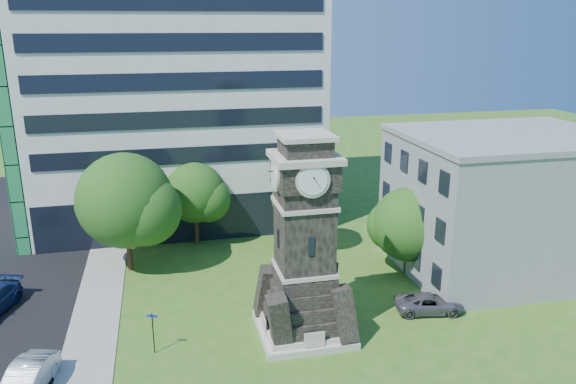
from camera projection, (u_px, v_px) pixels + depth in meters
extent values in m
plane|color=#33611B|center=(261.00, 356.00, 31.64)|extent=(160.00, 160.00, 0.00)
cube|color=gray|center=(93.00, 330.00, 34.25)|extent=(3.00, 70.00, 0.06)
cube|color=beige|center=(303.00, 329.00, 34.09)|extent=(5.40, 5.40, 0.40)
cube|color=beige|center=(304.00, 323.00, 33.99)|extent=(4.80, 4.80, 0.30)
cube|color=black|center=(304.00, 220.00, 32.08)|extent=(3.00, 3.00, 6.40)
cube|color=beige|center=(304.00, 268.00, 32.94)|extent=(3.25, 3.25, 0.25)
cube|color=beige|center=(305.00, 204.00, 31.79)|extent=(3.25, 3.25, 0.25)
cube|color=black|center=(311.00, 246.00, 30.95)|extent=(0.35, 0.08, 1.10)
cube|color=black|center=(305.00, 173.00, 31.27)|extent=(3.30, 3.30, 1.60)
cube|color=beige|center=(305.00, 157.00, 31.02)|extent=(3.70, 3.70, 0.35)
cylinder|color=white|center=(313.00, 181.00, 29.62)|extent=(1.56, 0.06, 1.56)
cylinder|color=white|center=(274.00, 175.00, 30.89)|extent=(0.06, 1.56, 1.56)
cube|color=black|center=(305.00, 147.00, 30.84)|extent=(2.60, 2.60, 0.90)
cube|color=beige|center=(305.00, 136.00, 30.67)|extent=(3.00, 3.00, 0.25)
cube|color=white|center=(175.00, 69.00, 51.23)|extent=(25.00, 15.00, 28.00)
cube|color=black|center=(187.00, 219.00, 47.96)|extent=(24.50, 0.80, 4.00)
cube|color=gray|center=(504.00, 205.00, 41.97)|extent=(15.00, 12.00, 10.00)
cube|color=gray|center=(512.00, 136.00, 40.48)|extent=(15.20, 12.20, 0.40)
imported|color=#9FA3A6|center=(26.00, 381.00, 28.17)|extent=(2.74, 5.01, 1.56)
imported|color=#545359|center=(429.00, 303.00, 36.33)|extent=(4.67, 2.71, 1.22)
cube|color=black|center=(299.00, 326.00, 34.04)|extent=(0.07, 0.49, 0.77)
cube|color=black|center=(328.00, 322.00, 34.44)|extent=(0.07, 0.49, 0.77)
cube|color=#322211|center=(313.00, 323.00, 34.21)|extent=(1.97, 0.53, 0.04)
cube|color=#322211|center=(312.00, 316.00, 34.35)|extent=(1.97, 0.04, 0.44)
cylinder|color=black|center=(153.00, 333.00, 31.61)|extent=(0.06, 0.06, 2.48)
cube|color=#0E209A|center=(152.00, 316.00, 31.29)|extent=(0.60, 0.04, 0.15)
cylinder|color=#332114|center=(129.00, 250.00, 42.29)|extent=(0.41, 0.41, 3.21)
sphere|color=#2E611C|center=(125.00, 201.00, 41.15)|extent=(7.07, 7.07, 7.07)
sphere|color=#2E611C|center=(145.00, 210.00, 40.98)|extent=(5.30, 5.30, 5.30)
sphere|color=#2E611C|center=(109.00, 203.00, 41.82)|extent=(4.95, 4.95, 4.95)
cylinder|color=#332114|center=(197.00, 229.00, 47.52)|extent=(0.38, 0.38, 2.62)
sphere|color=#245A1B|center=(195.00, 193.00, 46.60)|extent=(5.05, 5.05, 5.05)
sphere|color=#245A1B|center=(208.00, 199.00, 46.49)|extent=(3.78, 3.78, 3.78)
sphere|color=#245A1B|center=(184.00, 195.00, 47.08)|extent=(3.53, 3.53, 3.53)
cylinder|color=#332114|center=(303.00, 235.00, 46.08)|extent=(0.37, 0.37, 2.65)
sphere|color=#255419|center=(303.00, 198.00, 45.15)|extent=(4.64, 4.64, 4.64)
sphere|color=#255419|center=(315.00, 205.00, 45.06)|extent=(3.48, 3.48, 3.48)
sphere|color=#255419|center=(291.00, 200.00, 45.60)|extent=(3.25, 3.25, 3.25)
cylinder|color=#332114|center=(406.00, 259.00, 41.88)|extent=(0.34, 0.34, 2.26)
sphere|color=#2E5318|center=(409.00, 224.00, 41.08)|extent=(5.46, 5.46, 5.46)
sphere|color=#2E5318|center=(425.00, 231.00, 40.93)|extent=(4.10, 4.10, 4.10)
sphere|color=#2E5318|center=(393.00, 225.00, 41.58)|extent=(3.82, 3.82, 3.82)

